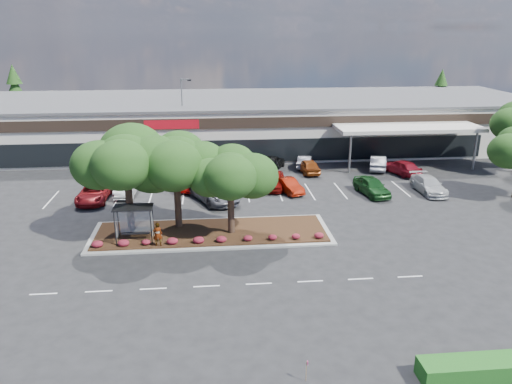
{
  "coord_description": "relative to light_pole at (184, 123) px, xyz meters",
  "views": [
    {
      "loc": [
        -2.01,
        -31.11,
        14.96
      ],
      "look_at": [
        1.6,
        6.05,
        2.6
      ],
      "focal_mm": 35.0,
      "sensor_mm": 36.0,
      "label": 1
    }
  ],
  "objects": [
    {
      "name": "light_pole",
      "position": [
        0.0,
        0.0,
        0.0
      ],
      "size": [
        1.38,
        0.88,
        9.37
      ],
      "rotation": [
        0.0,
        0.0,
        -0.44
      ],
      "color": "gray",
      "rests_on": "ground"
    },
    {
      "name": "car_11",
      "position": [
        -0.37,
        -10.27,
        -3.45
      ],
      "size": [
        2.33,
        4.38,
        1.37
      ],
      "primitive_type": "imported",
      "rotation": [
        0.0,
        0.0,
        3.36
      ],
      "color": "#164121",
      "rests_on": "ground"
    },
    {
      "name": "car_17",
      "position": [
        21.37,
        -7.43,
        -3.35
      ],
      "size": [
        3.1,
        5.08,
        1.58
      ],
      "primitive_type": "imported",
      "rotation": [
        0.0,
        0.0,
        2.82
      ],
      "color": "slate",
      "rests_on": "ground"
    },
    {
      "name": "person_waiting",
      "position": [
        -0.91,
        -26.25,
        -3.0
      ],
      "size": [
        0.67,
        0.47,
        1.76
      ],
      "primitive_type": "imported",
      "rotation": [
        0.0,
        0.0,
        3.22
      ],
      "color": "#594C47",
      "rests_on": "landscape_island"
    },
    {
      "name": "car_10",
      "position": [
        -4.27,
        -8.24,
        -3.29
      ],
      "size": [
        2.87,
        5.42,
        1.7
      ],
      "primitive_type": "imported",
      "rotation": [
        0.0,
        0.0,
        2.92
      ],
      "color": "maroon",
      "rests_on": "ground"
    },
    {
      "name": "car_13",
      "position": [
        9.67,
        -6.55,
        -3.3
      ],
      "size": [
        3.81,
        5.31,
        1.68
      ],
      "primitive_type": "imported",
      "rotation": [
        0.0,
        0.0,
        2.72
      ],
      "color": "black",
      "rests_on": "ground"
    },
    {
      "name": "hedge_south_east",
      "position": [
        14.86,
        -41.45,
        -3.69
      ],
      "size": [
        6.0,
        1.3,
        0.9
      ],
      "primitive_type": "cube",
      "color": "#144617",
      "rests_on": "ground"
    },
    {
      "name": "car_3",
      "position": [
        3.22,
        -16.22,
        -3.28
      ],
      "size": [
        5.19,
        6.82,
        1.72
      ],
      "primitive_type": "imported",
      "rotation": [
        0.0,
        0.0,
        0.43
      ],
      "color": "slate",
      "rests_on": "ground"
    },
    {
      "name": "car_8",
      "position": [
        23.5,
        -15.8,
        -3.39
      ],
      "size": [
        2.21,
        5.18,
        1.49
      ],
      "primitive_type": "imported",
      "rotation": [
        0.0,
        0.0,
        0.02
      ],
      "color": "#BDBDBD",
      "rests_on": "ground"
    },
    {
      "name": "landscape_island",
      "position": [
        2.86,
        -23.95,
        -4.01
      ],
      "size": [
        18.0,
        6.0,
        0.26
      ],
      "color": "gray",
      "rests_on": "ground"
    },
    {
      "name": "car_0",
      "position": [
        -7.61,
        -15.22,
        -3.39
      ],
      "size": [
        2.52,
        5.43,
        1.51
      ],
      "primitive_type": "imported",
      "rotation": [
        0.0,
        0.0,
        -0.0
      ],
      "color": "maroon",
      "rests_on": "ground"
    },
    {
      "name": "conifer_north_west",
      "position": [
        -25.14,
        18.05,
        0.86
      ],
      "size": [
        4.4,
        4.4,
        10.0
      ],
      "primitive_type": "cone",
      "color": "#1B3B12",
      "rests_on": "ground"
    },
    {
      "name": "retail_store",
      "position": [
        4.93,
        5.96,
        -0.98
      ],
      "size": [
        80.4,
        25.2,
        6.25
      ],
      "color": "beige",
      "rests_on": "ground"
    },
    {
      "name": "island_tree_west",
      "position": [
        -3.14,
        -23.45,
        0.07
      ],
      "size": [
        7.2,
        7.2,
        7.89
      ],
      "primitive_type": null,
      "color": "#1B3B12",
      "rests_on": "landscape_island"
    },
    {
      "name": "car_12",
      "position": [
        4.28,
        -5.72,
        -3.3
      ],
      "size": [
        2.51,
        5.09,
        1.67
      ],
      "primitive_type": "imported",
      "rotation": [
        0.0,
        0.0,
        3.25
      ],
      "color": "#8B1F04",
      "rests_on": "ground"
    },
    {
      "name": "shrub_row",
      "position": [
        2.86,
        -26.05,
        -3.63
      ],
      "size": [
        17.0,
        0.8,
        0.5
      ],
      "primitive_type": null,
      "color": "maroon",
      "rests_on": "landscape_island"
    },
    {
      "name": "car_15",
      "position": [
        13.49,
        -5.85,
        -3.45
      ],
      "size": [
        2.51,
        4.42,
        1.38
      ],
      "primitive_type": "imported",
      "rotation": [
        0.0,
        0.0,
        2.87
      ],
      "color": "slate",
      "rests_on": "ground"
    },
    {
      "name": "car_9",
      "position": [
        -7.14,
        -9.19,
        -3.46
      ],
      "size": [
        1.96,
        4.25,
        1.35
      ],
      "primitive_type": "imported",
      "rotation": [
        0.0,
        0.0,
        3.01
      ],
      "color": "black",
      "rests_on": "ground"
    },
    {
      "name": "car_2",
      "position": [
        0.91,
        -12.42,
        -3.4
      ],
      "size": [
        2.66,
        4.75,
        1.48
      ],
      "primitive_type": "imported",
      "rotation": [
        0.0,
        0.0,
        -0.26
      ],
      "color": "#980403",
      "rests_on": "ground"
    },
    {
      "name": "island_tree_mid",
      "position": [
        0.36,
        -22.75,
        -0.22
      ],
      "size": [
        6.6,
        6.6,
        7.32
      ],
      "primitive_type": null,
      "color": "#1B3B12",
      "rests_on": "landscape_island"
    },
    {
      "name": "lane_markings",
      "position": [
        4.72,
        -17.52,
        -4.13
      ],
      "size": [
        33.12,
        20.06,
        0.01
      ],
      "color": "silver",
      "rests_on": "ground"
    },
    {
      "name": "car_4",
      "position": [
        9.07,
        -13.14,
        -3.34
      ],
      "size": [
        2.8,
        5.0,
        1.61
      ],
      "primitive_type": "imported",
      "rotation": [
        0.0,
        0.0,
        -0.2
      ],
      "color": "maroon",
      "rests_on": "ground"
    },
    {
      "name": "island_tree_east",
      "position": [
        4.36,
        -24.25,
        -0.63
      ],
      "size": [
        5.8,
        5.8,
        6.5
      ],
      "primitive_type": null,
      "color": "#1B3B12",
      "rests_on": "landscape_island"
    },
    {
      "name": "car_5",
      "position": [
        10.29,
        -14.44,
        -3.47
      ],
      "size": [
        2.71,
        4.29,
        1.34
      ],
      "primitive_type": "imported",
      "rotation": [
        0.0,
        0.0,
        0.35
      ],
      "color": "maroon",
      "rests_on": "ground"
    },
    {
      "name": "car_1",
      "position": [
        -4.87,
        -13.66,
        -3.36
      ],
      "size": [
        1.99,
        4.85,
        1.56
      ],
      "primitive_type": "imported",
      "rotation": [
        0.0,
        0.0,
        -0.07
      ],
      "color": "#B8B8B8",
      "rests_on": "ground"
    },
    {
      "name": "car_14",
      "position": [
        13.46,
        -8.01,
        -3.39
      ],
      "size": [
        2.2,
        4.56,
        1.5
      ],
      "primitive_type": "imported",
      "rotation": [
        0.0,
        0.0,
        3.24
      ],
      "color": "maroon",
      "rests_on": "ground"
    },
    {
      "name": "ground",
      "position": [
        4.86,
        -27.95,
        -4.14
      ],
      "size": [
        160.0,
        160.0,
        0.0
      ],
      "primitive_type": "plane",
      "color": "black",
      "rests_on": "ground"
    },
    {
      "name": "car_16",
      "position": [
        23.26,
        -9.53,
        -3.33
      ],
      "size": [
        3.52,
        5.11,
        1.61
      ],
      "primitive_type": "imported",
      "rotation": [
        0.0,
        0.0,
        3.52
      ],
      "color": "maroon",
      "rests_on": "ground"
    },
    {
      "name": "car_7",
      "position": [
        17.94,
        -15.86,
        -3.31
      ],
      "size": [
        2.75,
        5.13,
        1.66
      ],
      "primitive_type": "imported",
      "rotation": [
        0.0,
        0.0,
        0.17
      ],
      "color": "#164519",
      "rests_on": "ground"
    },
    {
      "name": "conifer_north_east",
      "position": [
        38.86,
        16.05,
        0.36
      ],
      "size": [
        3.96,
        3.96,
        9.0
      ],
      "primitive_type": "cone",
      "color": "#1B3B12",
      "rests_on": "ground"
    },
    {
      "name": "bus_shelter",
      "position": [
        -2.64,
        -25.0,
        -1.83
      ],
      "size": [
        2.75,
        1.55,
        2.59
      ],
      "color": "black",
      "rests_on": "landscape_island"
    },
    {
      "name": "survey_stake",
      "position": [
        6.86,
        -40.95,
        -3.47
      ],
      "size": [
        0.07,
        0.14,
        1.04
      ],
      "color": "#96744E",
      "rests_on": "ground"
    }
  ]
}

